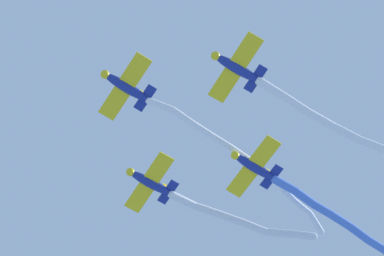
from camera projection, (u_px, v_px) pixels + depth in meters
name	position (u px, v px, depth m)	size (l,w,h in m)	color
airplane_lead	(125.00, 87.00, 75.39)	(7.81, 6.16, 2.01)	navy
smoke_trail_lead	(245.00, 163.00, 80.07)	(16.88, 21.37, 2.69)	white
airplane_left_wing	(236.00, 68.00, 74.12)	(7.89, 6.16, 2.01)	navy
smoke_trail_left_wing	(347.00, 130.00, 77.74)	(10.80, 21.55, 3.08)	white
airplane_right_wing	(149.00, 182.00, 80.29)	(7.86, 6.14, 2.01)	navy
smoke_trail_right_wing	(242.00, 220.00, 83.33)	(6.89, 17.97, 3.09)	white
airplane_slot	(254.00, 166.00, 78.93)	(7.80, 6.17, 2.01)	navy
smoke_trail_slot	(361.00, 235.00, 83.51)	(15.49, 22.84, 2.86)	#4C75DB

